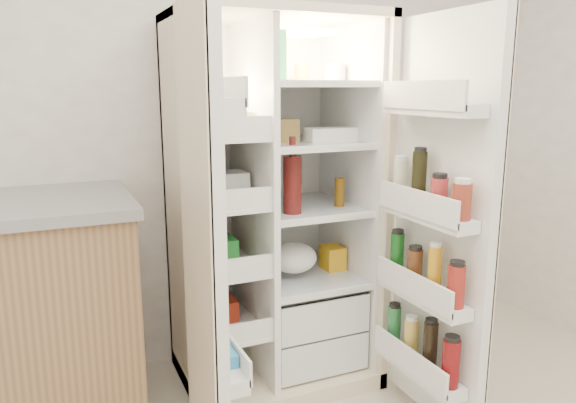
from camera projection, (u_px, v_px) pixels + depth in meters
name	position (u px, v px, depth m)	size (l,w,h in m)	color
wall_back	(216.00, 110.00, 2.86)	(4.00, 0.02, 2.70)	white
refrigerator	(273.00, 234.00, 2.74)	(0.92, 0.70, 1.80)	beige
freezer_door	(205.00, 249.00, 1.96)	(0.15, 0.40, 1.72)	white
fridge_door	(439.00, 233.00, 2.28)	(0.17, 0.58, 1.72)	white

